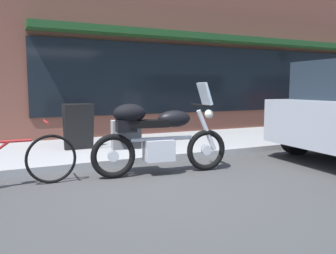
% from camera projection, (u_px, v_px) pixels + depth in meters
% --- Properties ---
extents(ground_plane, '(80.00, 80.00, 0.00)m').
position_uv_depth(ground_plane, '(159.00, 188.00, 4.60)').
color(ground_plane, '#3C3C3C').
extents(storefront_building, '(18.02, 0.90, 6.68)m').
position_uv_depth(storefront_building, '(252.00, 22.00, 10.30)').
color(storefront_building, brown).
rests_on(storefront_building, ground_plane).
extents(touring_motorcycle, '(2.15, 0.81, 1.41)m').
position_uv_depth(touring_motorcycle, '(153.00, 135.00, 5.24)').
color(touring_motorcycle, black).
rests_on(touring_motorcycle, ground_plane).
extents(parked_bicycle, '(1.75, 0.48, 0.93)m').
position_uv_depth(parked_bicycle, '(8.00, 160.00, 4.54)').
color(parked_bicycle, black).
rests_on(parked_bicycle, ground_plane).
extents(sandwich_board_sign, '(0.55, 0.41, 0.89)m').
position_uv_depth(sandwich_board_sign, '(78.00, 126.00, 6.74)').
color(sandwich_board_sign, black).
rests_on(sandwich_board_sign, sidewalk_curb).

